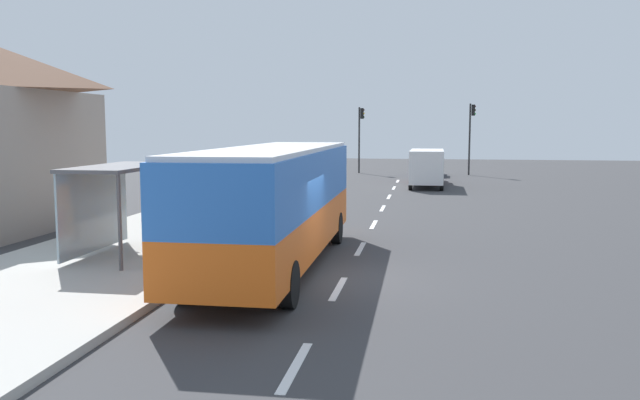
{
  "coord_description": "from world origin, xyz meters",
  "views": [
    {
      "loc": [
        2.24,
        -15.65,
        3.76
      ],
      "look_at": [
        -1.0,
        3.94,
        1.5
      ],
      "focal_mm": 36.53,
      "sensor_mm": 36.0,
      "label": 1
    }
  ],
  "objects_px": {
    "sedan_near": "(428,171)",
    "recycling_bin_red": "(215,227)",
    "recycling_bin_yellow": "(207,231)",
    "traffic_light_near_side": "(471,128)",
    "white_van": "(427,166)",
    "bus": "(275,199)",
    "bus_shelter": "(111,186)",
    "traffic_light_far_side": "(360,130)",
    "sedan_far": "(428,165)",
    "recycling_bin_orange": "(222,224)"
  },
  "relations": [
    {
      "from": "recycling_bin_red",
      "to": "traffic_light_near_side",
      "type": "height_order",
      "value": "traffic_light_near_side"
    },
    {
      "from": "sedan_near",
      "to": "white_van",
      "type": "bearing_deg",
      "value": -91.7
    },
    {
      "from": "recycling_bin_yellow",
      "to": "traffic_light_far_side",
      "type": "height_order",
      "value": "traffic_light_far_side"
    },
    {
      "from": "sedan_near",
      "to": "traffic_light_near_side",
      "type": "bearing_deg",
      "value": 66.86
    },
    {
      "from": "traffic_light_near_side",
      "to": "bus_shelter",
      "type": "distance_m",
      "value": 36.57
    },
    {
      "from": "bus_shelter",
      "to": "recycling_bin_red",
      "type": "bearing_deg",
      "value": 44.98
    },
    {
      "from": "sedan_near",
      "to": "recycling_bin_yellow",
      "type": "relative_size",
      "value": 4.67
    },
    {
      "from": "bus_shelter",
      "to": "bus",
      "type": "bearing_deg",
      "value": -2.29
    },
    {
      "from": "bus",
      "to": "sedan_far",
      "type": "bearing_deg",
      "value": 83.2
    },
    {
      "from": "white_van",
      "to": "sedan_far",
      "type": "xyz_separation_m",
      "value": [
        0.1,
        9.7,
        -0.55
      ]
    },
    {
      "from": "bus",
      "to": "recycling_bin_red",
      "type": "bearing_deg",
      "value": 136.04
    },
    {
      "from": "sedan_near",
      "to": "recycling_bin_red",
      "type": "relative_size",
      "value": 4.67
    },
    {
      "from": "traffic_light_far_side",
      "to": "bus",
      "type": "bearing_deg",
      "value": -87.76
    },
    {
      "from": "recycling_bin_yellow",
      "to": "traffic_light_near_side",
      "type": "height_order",
      "value": "traffic_light_near_side"
    },
    {
      "from": "recycling_bin_yellow",
      "to": "traffic_light_far_side",
      "type": "bearing_deg",
      "value": 88.14
    },
    {
      "from": "bus",
      "to": "bus_shelter",
      "type": "distance_m",
      "value": 4.71
    },
    {
      "from": "sedan_near",
      "to": "bus",
      "type": "bearing_deg",
      "value": -98.37
    },
    {
      "from": "white_van",
      "to": "bus_shelter",
      "type": "xyz_separation_m",
      "value": [
        -8.61,
        -23.74,
        0.75
      ]
    },
    {
      "from": "white_van",
      "to": "recycling_bin_yellow",
      "type": "xyz_separation_m",
      "value": [
        -6.4,
        -22.23,
        -0.69
      ]
    },
    {
      "from": "white_van",
      "to": "bus",
      "type": "bearing_deg",
      "value": -99.28
    },
    {
      "from": "sedan_far",
      "to": "recycling_bin_yellow",
      "type": "height_order",
      "value": "sedan_far"
    },
    {
      "from": "recycling_bin_yellow",
      "to": "bus_shelter",
      "type": "bearing_deg",
      "value": -145.67
    },
    {
      "from": "recycling_bin_red",
      "to": "bus_shelter",
      "type": "relative_size",
      "value": 0.24
    },
    {
      "from": "white_van",
      "to": "recycling_bin_orange",
      "type": "distance_m",
      "value": 21.8
    },
    {
      "from": "white_van",
      "to": "bus_shelter",
      "type": "distance_m",
      "value": 25.27
    },
    {
      "from": "traffic_light_near_side",
      "to": "bus_shelter",
      "type": "bearing_deg",
      "value": -109.02
    },
    {
      "from": "traffic_light_near_side",
      "to": "white_van",
      "type": "bearing_deg",
      "value": -106.96
    },
    {
      "from": "white_van",
      "to": "recycling_bin_yellow",
      "type": "bearing_deg",
      "value": -106.06
    },
    {
      "from": "white_van",
      "to": "traffic_light_near_side",
      "type": "relative_size",
      "value": 0.95
    },
    {
      "from": "bus",
      "to": "recycling_bin_orange",
      "type": "bearing_deg",
      "value": 128.76
    },
    {
      "from": "sedan_far",
      "to": "bus_shelter",
      "type": "xyz_separation_m",
      "value": [
        -8.71,
        -33.44,
        1.31
      ]
    },
    {
      "from": "traffic_light_near_side",
      "to": "sedan_near",
      "type": "bearing_deg",
      "value": -113.14
    },
    {
      "from": "sedan_far",
      "to": "traffic_light_near_side",
      "type": "distance_m",
      "value": 4.4
    },
    {
      "from": "recycling_bin_yellow",
      "to": "bus_shelter",
      "type": "height_order",
      "value": "bus_shelter"
    },
    {
      "from": "white_van",
      "to": "sedan_far",
      "type": "distance_m",
      "value": 9.72
    },
    {
      "from": "sedan_near",
      "to": "sedan_far",
      "type": "distance_m",
      "value": 6.37
    },
    {
      "from": "sedan_far",
      "to": "recycling_bin_yellow",
      "type": "distance_m",
      "value": 32.59
    },
    {
      "from": "traffic_light_far_side",
      "to": "recycling_bin_orange",
      "type": "bearing_deg",
      "value": -91.94
    },
    {
      "from": "white_van",
      "to": "recycling_bin_red",
      "type": "distance_m",
      "value": 22.47
    },
    {
      "from": "recycling_bin_orange",
      "to": "traffic_light_far_side",
      "type": "distance_m",
      "value": 32.58
    },
    {
      "from": "bus",
      "to": "recycling_bin_orange",
      "type": "xyz_separation_m",
      "value": [
        -2.49,
        3.1,
        -1.19
      ]
    },
    {
      "from": "bus",
      "to": "recycling_bin_yellow",
      "type": "distance_m",
      "value": 3.24
    },
    {
      "from": "recycling_bin_red",
      "to": "traffic_light_far_side",
      "type": "relative_size",
      "value": 0.18
    },
    {
      "from": "sedan_near",
      "to": "recycling_bin_orange",
      "type": "xyz_separation_m",
      "value": [
        -6.5,
        -24.16,
        -0.14
      ]
    },
    {
      "from": "sedan_far",
      "to": "recycling_bin_red",
      "type": "relative_size",
      "value": 4.69
    },
    {
      "from": "recycling_bin_red",
      "to": "recycling_bin_orange",
      "type": "distance_m",
      "value": 0.7
    },
    {
      "from": "recycling_bin_yellow",
      "to": "recycling_bin_red",
      "type": "height_order",
      "value": "same"
    },
    {
      "from": "bus",
      "to": "bus_shelter",
      "type": "bearing_deg",
      "value": 177.71
    },
    {
      "from": "white_van",
      "to": "sedan_far",
      "type": "bearing_deg",
      "value": 89.42
    },
    {
      "from": "sedan_far",
      "to": "recycling_bin_red",
      "type": "bearing_deg",
      "value": -101.75
    }
  ]
}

